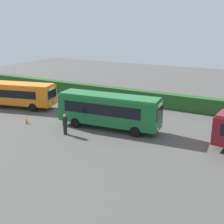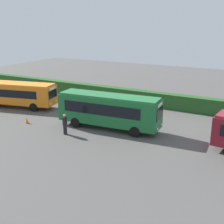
{
  "view_description": "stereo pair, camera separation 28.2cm",
  "coord_description": "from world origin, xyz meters",
  "px_view_note": "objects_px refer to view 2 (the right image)",
  "views": [
    {
      "loc": [
        13.23,
        -25.15,
        9.95
      ],
      "look_at": [
        -0.01,
        -0.98,
        1.59
      ],
      "focal_mm": 47.84,
      "sensor_mm": 36.0,
      "label": 1
    },
    {
      "loc": [
        13.48,
        -25.02,
        9.95
      ],
      "look_at": [
        -0.01,
        -0.98,
        1.59
      ],
      "focal_mm": 47.84,
      "sensor_mm": 36.0,
      "label": 2
    }
  ],
  "objects_px": {
    "person_center": "(96,112)",
    "person_right": "(126,114)",
    "bus_orange": "(15,93)",
    "traffic_cone": "(27,120)",
    "bus_green": "(109,109)",
    "person_left": "(65,124)"
  },
  "relations": [
    {
      "from": "person_center",
      "to": "person_right",
      "type": "relative_size",
      "value": 0.98
    },
    {
      "from": "bus_orange",
      "to": "traffic_cone",
      "type": "xyz_separation_m",
      "value": [
        5.62,
        -3.87,
        -1.43
      ]
    },
    {
      "from": "bus_green",
      "to": "person_center",
      "type": "bearing_deg",
      "value": 142.86
    },
    {
      "from": "person_left",
      "to": "person_center",
      "type": "bearing_deg",
      "value": -104.72
    },
    {
      "from": "bus_green",
      "to": "person_left",
      "type": "bearing_deg",
      "value": -134.49
    },
    {
      "from": "bus_orange",
      "to": "person_right",
      "type": "relative_size",
      "value": 6.03
    },
    {
      "from": "person_left",
      "to": "traffic_cone",
      "type": "relative_size",
      "value": 3.21
    },
    {
      "from": "bus_green",
      "to": "person_left",
      "type": "xyz_separation_m",
      "value": [
        -2.75,
        -3.31,
        -0.89
      ]
    },
    {
      "from": "person_right",
      "to": "bus_green",
      "type": "bearing_deg",
      "value": -177.21
    },
    {
      "from": "person_center",
      "to": "person_right",
      "type": "height_order",
      "value": "person_right"
    },
    {
      "from": "bus_green",
      "to": "person_left",
      "type": "distance_m",
      "value": 4.39
    },
    {
      "from": "bus_orange",
      "to": "person_center",
      "type": "distance_m",
      "value": 11.23
    },
    {
      "from": "bus_orange",
      "to": "traffic_cone",
      "type": "bearing_deg",
      "value": -48.27
    },
    {
      "from": "person_left",
      "to": "person_center",
      "type": "height_order",
      "value": "person_left"
    },
    {
      "from": "bus_green",
      "to": "person_center",
      "type": "relative_size",
      "value": 6.07
    },
    {
      "from": "person_right",
      "to": "person_center",
      "type": "bearing_deg",
      "value": 122.22
    },
    {
      "from": "person_right",
      "to": "traffic_cone",
      "type": "relative_size",
      "value": 2.87
    },
    {
      "from": "person_center",
      "to": "traffic_cone",
      "type": "height_order",
      "value": "person_center"
    },
    {
      "from": "person_center",
      "to": "person_right",
      "type": "xyz_separation_m",
      "value": [
        3.09,
        0.95,
        0.03
      ]
    },
    {
      "from": "bus_green",
      "to": "traffic_cone",
      "type": "distance_m",
      "value": 8.7
    },
    {
      "from": "person_center",
      "to": "bus_orange",
      "type": "bearing_deg",
      "value": 40.41
    },
    {
      "from": "person_left",
      "to": "person_center",
      "type": "relative_size",
      "value": 1.14
    }
  ]
}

